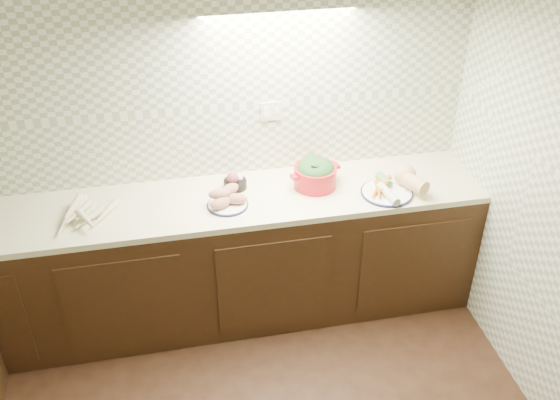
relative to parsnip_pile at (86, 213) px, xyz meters
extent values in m
cube|color=#97A381|center=(0.60, 0.32, 0.36)|extent=(3.60, 0.05, 2.60)
cube|color=beige|center=(1.15, 0.33, 0.38)|extent=(0.13, 0.01, 0.12)
cube|color=black|center=(0.60, 0.04, -0.51)|extent=(3.60, 0.60, 0.86)
cube|color=#F2E9BC|center=(0.60, 0.04, -0.06)|extent=(3.60, 0.60, 0.04)
cone|color=beige|center=(-0.01, 0.07, -0.01)|extent=(0.17, 0.23, 0.05)
cone|color=beige|center=(-0.07, -0.08, -0.02)|extent=(0.24, 0.15, 0.04)
cone|color=beige|center=(-0.12, 0.01, -0.01)|extent=(0.14, 0.24, 0.04)
cone|color=beige|center=(0.05, 0.01, -0.01)|extent=(0.06, 0.24, 0.05)
cone|color=beige|center=(0.01, 0.02, -0.01)|extent=(0.15, 0.24, 0.05)
cone|color=beige|center=(-0.09, -0.03, 0.02)|extent=(0.06, 0.20, 0.05)
cone|color=beige|center=(0.08, -0.03, 0.02)|extent=(0.16, 0.23, 0.05)
cone|color=beige|center=(0.11, 0.02, 0.02)|extent=(0.18, 0.20, 0.04)
cylinder|color=#15183C|center=(0.81, -0.03, -0.03)|extent=(0.25, 0.25, 0.01)
cylinder|color=white|center=(0.81, -0.03, -0.03)|extent=(0.23, 0.23, 0.02)
ellipsoid|color=#BA7562|center=(0.77, -0.07, 0.01)|extent=(0.15, 0.12, 0.06)
ellipsoid|color=#BA7562|center=(0.87, -0.04, 0.01)|extent=(0.15, 0.12, 0.06)
ellipsoid|color=#BA7562|center=(0.80, 0.01, 0.01)|extent=(0.15, 0.12, 0.06)
ellipsoid|color=#BA7562|center=(0.77, -0.02, 0.05)|extent=(0.15, 0.12, 0.06)
ellipsoid|color=#BA7562|center=(0.83, 0.02, 0.05)|extent=(0.15, 0.12, 0.06)
cylinder|color=black|center=(0.89, 0.16, -0.01)|extent=(0.14, 0.14, 0.05)
sphere|color=maroon|center=(0.87, 0.16, 0.03)|extent=(0.08, 0.08, 0.08)
sphere|color=silver|center=(0.92, 0.17, 0.02)|extent=(0.05, 0.05, 0.05)
cylinder|color=red|center=(1.38, 0.08, 0.03)|extent=(0.33, 0.33, 0.13)
cube|color=red|center=(1.24, 0.04, 0.07)|extent=(0.05, 0.06, 0.02)
cube|color=red|center=(1.52, 0.13, 0.07)|extent=(0.05, 0.06, 0.02)
ellipsoid|color=#285A24|center=(1.38, 0.08, 0.08)|extent=(0.24, 0.24, 0.13)
cylinder|color=#15183C|center=(1.79, -0.09, -0.03)|extent=(0.32, 0.32, 0.01)
cylinder|color=white|center=(1.79, -0.09, -0.03)|extent=(0.30, 0.30, 0.02)
cone|color=#CB6C17|center=(1.78, -0.09, 0.00)|extent=(0.09, 0.19, 0.04)
cone|color=#CB6C17|center=(1.74, -0.09, 0.00)|extent=(0.10, 0.18, 0.04)
cone|color=#CB6C17|center=(1.78, -0.08, 0.00)|extent=(0.11, 0.18, 0.04)
cone|color=#CB6C17|center=(1.76, -0.09, 0.02)|extent=(0.11, 0.18, 0.04)
cylinder|color=silver|center=(1.77, -0.16, 0.01)|extent=(0.08, 0.21, 0.05)
cylinder|color=#398336|center=(1.80, 0.00, 0.01)|extent=(0.07, 0.13, 0.06)
camera|label=1|loc=(0.51, -3.11, 2.05)|focal=40.00mm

